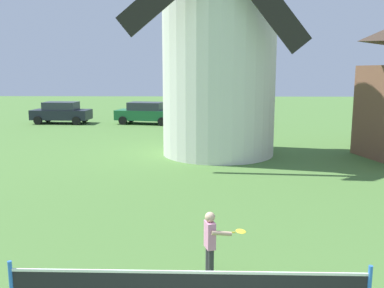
% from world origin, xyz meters
% --- Properties ---
extents(windmill, '(7.92, 5.77, 12.31)m').
position_xyz_m(windmill, '(0.58, 15.59, 6.10)').
color(windmill, silver).
rests_on(windmill, ground_plane).
extents(player_far, '(0.79, 0.41, 1.25)m').
position_xyz_m(player_far, '(0.06, 3.85, 0.71)').
color(player_far, '#333338').
rests_on(player_far, ground_plane).
extents(parked_car_black, '(4.21, 2.06, 1.56)m').
position_xyz_m(parked_car_black, '(-10.42, 26.67, 0.81)').
color(parked_car_black, '#1E232D').
rests_on(parked_car_black, ground_plane).
extents(parked_car_green, '(4.49, 2.49, 1.56)m').
position_xyz_m(parked_car_green, '(-4.24, 26.56, 0.81)').
color(parked_car_green, '#1E6638').
rests_on(parked_car_green, ground_plane).
extents(parked_car_cream, '(4.19, 2.46, 1.56)m').
position_xyz_m(parked_car_cream, '(2.13, 26.51, 0.81)').
color(parked_car_cream, silver).
rests_on(parked_car_cream, ground_plane).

